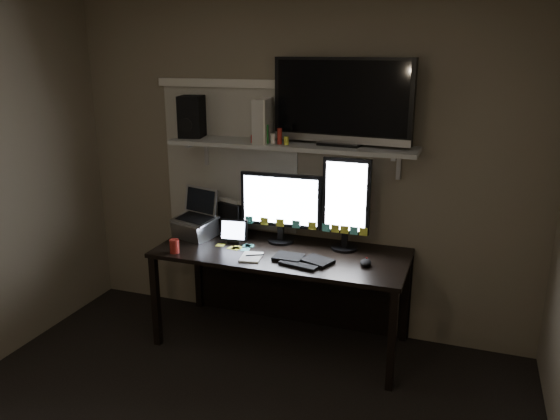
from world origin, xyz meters
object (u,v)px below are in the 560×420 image
at_px(cup, 174,246).
at_px(keyboard, 303,259).
at_px(monitor_landscape, 281,207).
at_px(laptop, 195,215).
at_px(tablet, 234,231).
at_px(monitor_portrait, 346,204).
at_px(speaker, 192,117).
at_px(tv, 342,102).
at_px(desk, 287,268).
at_px(mouse, 366,262).
at_px(game_console, 264,121).

bearing_deg(cup, keyboard, 9.35).
xyz_separation_m(monitor_landscape, laptop, (-0.66, -0.11, -0.09)).
bearing_deg(monitor_landscape, tablet, -158.53).
relative_size(monitor_landscape, monitor_portrait, 0.90).
bearing_deg(speaker, tv, -11.42).
xyz_separation_m(monitor_landscape, cup, (-0.64, -0.47, -0.22)).
distance_m(desk, speaker, 1.35).
xyz_separation_m(keyboard, tablet, (-0.59, 0.18, 0.08)).
relative_size(monitor_portrait, mouse, 5.98).
distance_m(monitor_portrait, cup, 1.26).
height_order(monitor_portrait, tv, tv).
relative_size(laptop, game_console, 1.17).
xyz_separation_m(tablet, tv, (0.74, 0.20, 0.95)).
relative_size(keyboard, game_console, 1.33).
height_order(monitor_landscape, tv, tv).
bearing_deg(game_console, desk, -22.92).
height_order(monitor_portrait, cup, monitor_portrait).
bearing_deg(game_console, monitor_landscape, -4.11).
bearing_deg(tv, game_console, -167.92).
xyz_separation_m(monitor_portrait, mouse, (0.20, -0.26, -0.32)).
xyz_separation_m(mouse, tv, (-0.27, 0.31, 1.03)).
xyz_separation_m(mouse, cup, (-1.33, -0.22, 0.03)).
relative_size(cup, tv, 0.10).
relative_size(keyboard, mouse, 3.62).
bearing_deg(game_console, laptop, -175.06).
height_order(desk, tv, tv).
relative_size(desk, cup, 18.36).
relative_size(cup, speaker, 0.32).
height_order(laptop, speaker, speaker).
relative_size(desk, keyboard, 4.35).
distance_m(tablet, tv, 1.23).
bearing_deg(cup, tv, 26.29).
bearing_deg(game_console, tv, -0.21).
relative_size(desk, tablet, 8.50).
relative_size(monitor_portrait, cup, 6.96).
height_order(desk, monitor_landscape, monitor_landscape).
bearing_deg(keyboard, mouse, 20.53).
bearing_deg(monitor_portrait, desk, -170.26).
distance_m(mouse, tablet, 1.02).
xyz_separation_m(desk, tablet, (-0.39, -0.08, 0.27)).
bearing_deg(keyboard, desk, 139.82).
height_order(mouse, tablet, tablet).
height_order(desk, monitor_portrait, monitor_portrait).
bearing_deg(desk, monitor_portrait, 9.19).
relative_size(monitor_portrait, speaker, 2.20).
height_order(mouse, speaker, speaker).
bearing_deg(monitor_portrait, mouse, -51.16).
xyz_separation_m(tv, game_console, (-0.55, -0.06, -0.14)).
bearing_deg(mouse, laptop, 170.18).
relative_size(desk, monitor_landscape, 2.93).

